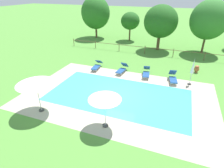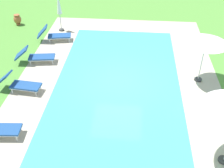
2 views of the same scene
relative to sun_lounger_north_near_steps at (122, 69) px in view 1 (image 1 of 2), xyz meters
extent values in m
plane|color=#518E38|center=(1.07, -4.23, -0.38)|extent=(160.00, 160.00, 0.00)
cube|color=#B2A893|center=(1.07, -4.23, -0.38)|extent=(14.51, 9.35, 0.01)
cube|color=#42CCD6|center=(1.07, -4.23, -0.38)|extent=(10.82, 5.66, 0.01)
cube|color=#C0B59F|center=(1.07, -1.29, -0.37)|extent=(11.30, 0.24, 0.01)
cube|color=#C0B59F|center=(1.07, -7.18, -0.37)|extent=(11.30, 0.24, 0.01)
cube|color=#C0B59F|center=(6.60, -4.23, -0.37)|extent=(0.24, 5.66, 0.01)
cube|color=#C0B59F|center=(-4.46, -4.23, -0.37)|extent=(0.24, 5.66, 0.01)
cube|color=navy|center=(-0.03, -0.28, -0.07)|extent=(0.72, 1.35, 0.07)
cube|color=navy|center=(0.06, 0.68, 0.21)|extent=(0.66, 0.73, 0.61)
cube|color=silver|center=(-0.03, -0.28, -0.12)|extent=(0.69, 1.32, 0.04)
cylinder|color=silver|center=(0.17, -0.86, -0.24)|extent=(0.04, 0.04, 0.28)
cylinder|color=silver|center=(-0.33, -0.81, -0.24)|extent=(0.04, 0.04, 0.28)
cylinder|color=silver|center=(0.28, 0.24, -0.24)|extent=(0.04, 0.04, 0.28)
cylinder|color=silver|center=(-0.23, 0.29, -0.24)|extent=(0.04, 0.04, 0.28)
cube|color=navy|center=(2.46, -0.26, -0.07)|extent=(0.78, 1.37, 0.07)
cube|color=navy|center=(2.31, 0.71, 0.20)|extent=(0.69, 0.77, 0.59)
cube|color=silver|center=(2.46, -0.26, -0.12)|extent=(0.75, 1.34, 0.04)
cylinder|color=silver|center=(2.79, -0.76, -0.24)|extent=(0.04, 0.04, 0.28)
cylinder|color=silver|center=(2.28, -0.84, -0.24)|extent=(0.04, 0.04, 0.28)
cylinder|color=silver|center=(2.63, 0.33, -0.24)|extent=(0.04, 0.04, 0.28)
cylinder|color=silver|center=(2.12, 0.25, -0.24)|extent=(0.04, 0.04, 0.28)
cube|color=navy|center=(-2.70, -0.35, -0.07)|extent=(0.69, 1.34, 0.07)
cube|color=navy|center=(-2.77, 0.64, 0.17)|extent=(0.65, 0.77, 0.53)
cube|color=silver|center=(-2.70, -0.35, -0.12)|extent=(0.66, 1.31, 0.04)
cylinder|color=silver|center=(-2.41, -0.88, -0.24)|extent=(0.04, 0.04, 0.28)
cylinder|color=silver|center=(-2.91, -0.92, -0.24)|extent=(0.04, 0.04, 0.28)
cylinder|color=silver|center=(-2.49, 0.22, -0.24)|extent=(0.04, 0.04, 0.28)
cylinder|color=silver|center=(-3.00, 0.18, -0.24)|extent=(0.04, 0.04, 0.28)
cube|color=navy|center=(4.92, -0.56, -0.07)|extent=(0.82, 1.39, 0.07)
cube|color=navy|center=(4.76, 0.36, 0.24)|extent=(0.70, 0.72, 0.66)
cube|color=silver|center=(4.92, -0.56, -0.12)|extent=(0.78, 1.35, 0.04)
cylinder|color=silver|center=(5.27, -1.06, -0.24)|extent=(0.04, 0.04, 0.28)
cylinder|color=silver|center=(4.77, -1.15, -0.24)|extent=(0.04, 0.04, 0.28)
cylinder|color=silver|center=(5.08, 0.02, -0.24)|extent=(0.04, 0.04, 0.28)
cylinder|color=silver|center=(4.58, -0.06, -0.24)|extent=(0.04, 0.04, 0.28)
cylinder|color=#383838|center=(-3.16, -8.05, -0.34)|extent=(0.36, 0.36, 0.08)
cylinder|color=#B2B5B7|center=(-3.16, -8.05, 0.80)|extent=(0.04, 0.04, 2.36)
cone|color=white|center=(-3.16, -8.05, 1.84)|extent=(2.45, 2.45, 0.32)
sphere|color=white|center=(-3.16, -8.05, 2.01)|extent=(0.06, 0.06, 0.06)
cylinder|color=#383838|center=(1.53, -7.95, -0.34)|extent=(0.36, 0.36, 0.08)
cylinder|color=#B2B5B7|center=(1.53, -7.95, 0.75)|extent=(0.04, 0.04, 2.27)
cone|color=white|center=(1.53, -7.95, 1.73)|extent=(1.90, 1.90, 0.35)
sphere|color=white|center=(1.53, -7.95, 1.92)|extent=(0.06, 0.06, 0.06)
cylinder|color=#383838|center=(6.30, -0.33, -0.34)|extent=(0.32, 0.32, 0.08)
cylinder|color=#B2B5B7|center=(6.30, -0.33, 0.17)|extent=(0.04, 0.04, 1.11)
cone|color=white|center=(6.30, -0.33, 1.33)|extent=(0.30, 0.30, 1.20)
sphere|color=white|center=(6.30, -0.33, 1.95)|extent=(0.05, 0.05, 0.05)
cylinder|color=#A85B38|center=(6.92, 2.67, -0.34)|extent=(0.26, 0.26, 0.08)
ellipsoid|color=#A85B38|center=(6.92, 2.67, -0.02)|extent=(0.48, 0.48, 0.57)
cylinder|color=#A85B38|center=(6.92, 2.67, 0.27)|extent=(0.36, 0.36, 0.06)
cylinder|color=brown|center=(-9.56, 6.68, 0.14)|extent=(0.08, 0.08, 1.05)
cylinder|color=brown|center=(-6.07, 6.68, 0.14)|extent=(0.08, 0.08, 1.05)
cylinder|color=brown|center=(-2.59, 6.68, 0.14)|extent=(0.08, 0.08, 1.05)
cylinder|color=brown|center=(0.90, 6.68, 0.14)|extent=(0.08, 0.08, 1.05)
cylinder|color=brown|center=(4.38, 6.68, 0.14)|extent=(0.08, 0.08, 1.05)
cylinder|color=brown|center=(7.86, 6.68, 0.14)|extent=(0.08, 0.08, 1.05)
cube|color=brown|center=(0.90, 6.68, 0.47)|extent=(20.90, 0.05, 0.05)
cylinder|color=brown|center=(-8.69, 12.56, 0.66)|extent=(0.31, 0.31, 2.07)
ellipsoid|color=#286623|center=(-8.69, 12.56, 3.60)|extent=(4.62, 4.62, 5.09)
cylinder|color=brown|center=(2.16, 9.16, 0.70)|extent=(0.39, 0.39, 2.15)
ellipsoid|color=#235B1E|center=(2.16, 9.16, 3.32)|extent=(4.29, 4.29, 4.12)
cylinder|color=brown|center=(7.78, 9.87, 0.79)|extent=(0.26, 0.26, 2.33)
ellipsoid|color=#33752D|center=(7.78, 9.87, 3.71)|extent=(4.47, 4.47, 4.70)
cylinder|color=brown|center=(-2.86, 12.71, 0.63)|extent=(0.24, 0.24, 2.02)
ellipsoid|color=#235B1E|center=(-2.86, 12.71, 2.63)|extent=(2.89, 2.89, 2.64)
camera|label=1|loc=(4.96, -15.84, 7.01)|focal=29.10mm
camera|label=2|loc=(-9.51, -4.91, 7.12)|focal=44.92mm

